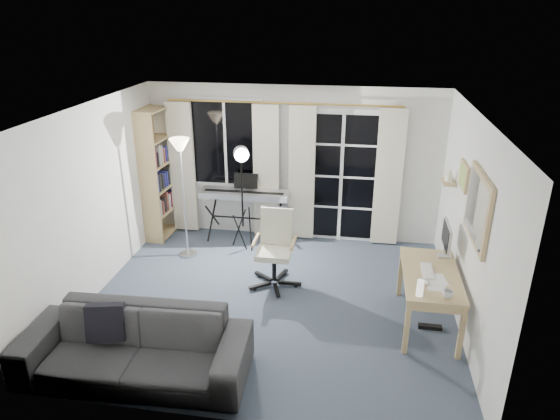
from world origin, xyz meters
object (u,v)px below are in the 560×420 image
object	(u,v)px
mug	(448,293)
bookshelf	(158,175)
desk	(431,280)
torchiere_lamp	(181,163)
sofa	(133,338)
office_chair	(276,241)
monitor	(447,237)
studio_light	(242,166)
keyboard_piano	(245,195)

from	to	relation	value
mug	bookshelf	bearing A→B (deg)	148.89
desk	torchiere_lamp	bearing A→B (deg)	160.12
mug	sofa	world-z (taller)	sofa
office_chair	monitor	bearing A→B (deg)	-6.58
studio_light	torchiere_lamp	bearing A→B (deg)	-179.40
torchiere_lamp	bookshelf	bearing A→B (deg)	132.14
office_chair	desk	size ratio (longest dim) A/B	0.82
monitor	mug	distance (m)	0.98
keyboard_piano	desk	size ratio (longest dim) A/B	1.10
torchiere_lamp	office_chair	size ratio (longest dim) A/B	1.74
bookshelf	studio_light	size ratio (longest dim) A/B	1.24
bookshelf	mug	world-z (taller)	bookshelf
torchiere_lamp	mug	size ratio (longest dim) A/B	16.23
mug	desk	bearing A→B (deg)	101.31
bookshelf	keyboard_piano	xyz separation A→B (m)	(1.42, -0.10, -0.22)
monitor	desk	bearing A→B (deg)	-113.25
keyboard_piano	monitor	xyz separation A→B (m)	(2.79, -1.43, 0.17)
studio_light	sofa	xyz separation A→B (m)	(-0.44, -2.89, -0.89)
keyboard_piano	monitor	bearing A→B (deg)	-27.40
torchiere_lamp	sofa	distance (m)	2.80
office_chair	monitor	xyz separation A→B (m)	(2.10, -0.24, 0.32)
torchiere_lamp	monitor	distance (m)	3.65
studio_light	bookshelf	bearing A→B (deg)	142.81
keyboard_piano	studio_light	world-z (taller)	studio_light
monitor	mug	world-z (taller)	monitor
studio_light	office_chair	size ratio (longest dim) A/B	1.63
desk	studio_light	bearing A→B (deg)	149.32
bookshelf	sofa	distance (m)	3.54
desk	monitor	world-z (taller)	monitor
desk	monitor	bearing A→B (deg)	66.75
office_chair	mug	world-z (taller)	office_chair
bookshelf	torchiere_lamp	distance (m)	1.11
studio_light	sofa	distance (m)	3.06
office_chair	keyboard_piano	bearing A→B (deg)	119.96
keyboard_piano	office_chair	world-z (taller)	keyboard_piano
bookshelf	desk	size ratio (longest dim) A/B	1.65
torchiere_lamp	keyboard_piano	xyz separation A→B (m)	(0.74, 0.66, -0.68)
office_chair	mug	size ratio (longest dim) A/B	9.33
bookshelf	desk	world-z (taller)	bookshelf
studio_light	desk	bearing A→B (deg)	-51.20
monitor	office_chair	bearing A→B (deg)	173.80
office_chair	mug	distance (m)	2.33
monitor	mug	size ratio (longest dim) A/B	4.39
studio_light	mug	bearing A→B (deg)	-57.70
bookshelf	studio_light	xyz separation A→B (m)	(1.47, -0.45, 0.35)
keyboard_piano	studio_light	xyz separation A→B (m)	(0.05, -0.36, 0.58)
mug	studio_light	bearing A→B (deg)	142.44
torchiere_lamp	desk	xyz separation A→B (m)	(3.33, -1.23, -0.85)
monitor	mug	xyz separation A→B (m)	(-0.10, -0.95, -0.20)
sofa	bookshelf	bearing A→B (deg)	104.82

